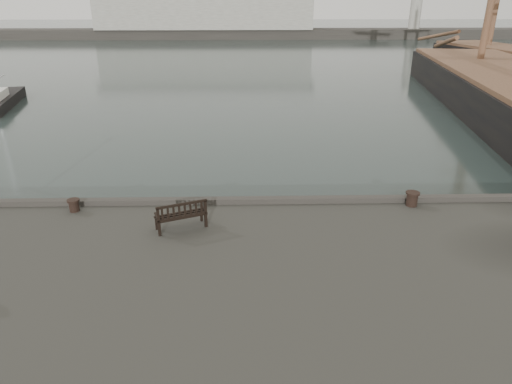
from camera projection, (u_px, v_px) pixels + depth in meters
ground at (233, 241)px, 16.09m from camera, size 400.00×400.00×0.00m
breakwater at (221, 18)px, 99.05m from camera, size 140.00×9.50×12.20m
bench at (181, 220)px, 13.53m from camera, size 1.59×1.06×0.87m
bollard_left at (74, 205)px, 14.67m from camera, size 0.51×0.51×0.41m
bollard_right at (412, 199)px, 15.06m from camera, size 0.52×0.52×0.48m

